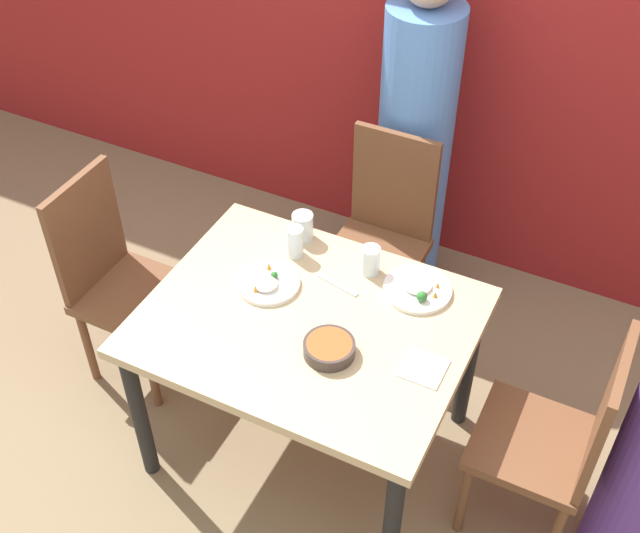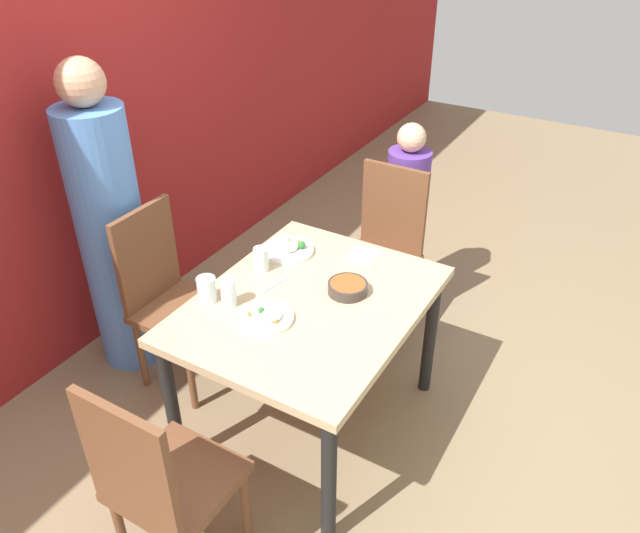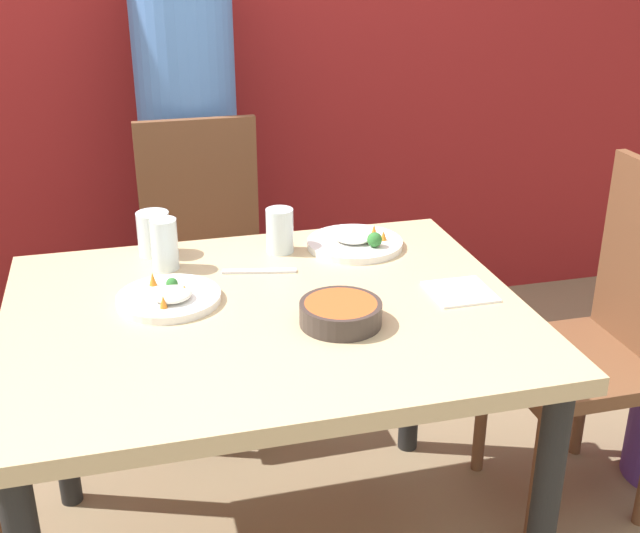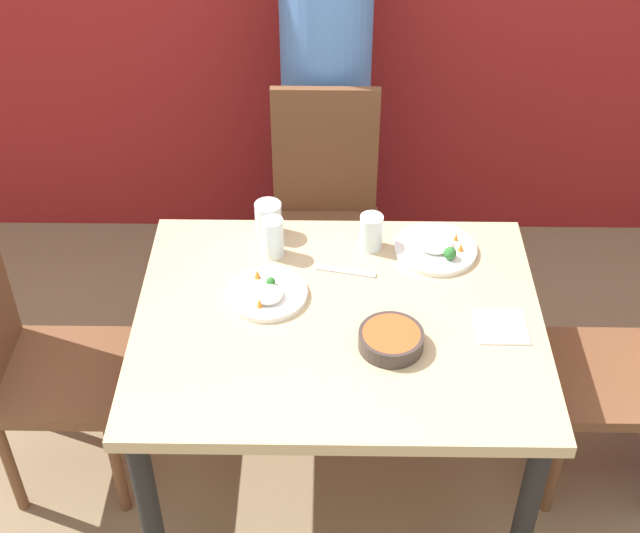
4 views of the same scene
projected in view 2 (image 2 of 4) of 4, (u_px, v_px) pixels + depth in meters
ground_plane at (311, 421)px, 3.07m from camera, size 10.00×10.00×0.00m
wall_back at (49, 106)px, 2.95m from camera, size 10.00×0.06×2.70m
dining_table at (309, 318)px, 2.73m from camera, size 1.13×0.90×0.73m
chair_adult_spot at (169, 295)px, 3.10m from camera, size 0.40×0.40×0.96m
chair_child_spot at (383, 247)px, 3.49m from camera, size 0.40×0.40×0.96m
chair_empty_left at (161, 482)px, 2.16m from camera, size 0.40×0.40×0.96m
person_adult at (112, 235)px, 3.11m from camera, size 0.33×0.33×1.63m
person_child at (404, 223)px, 3.69m from camera, size 0.25×0.25×1.14m
bowl_curry at (348, 287)px, 2.72m from camera, size 0.18×0.18×0.05m
plate_rice_adult at (267, 317)px, 2.56m from camera, size 0.23×0.23×0.05m
plate_rice_child at (289, 249)px, 3.01m from camera, size 0.25×0.25×0.06m
glass_water_tall at (229, 292)px, 2.62m from camera, size 0.06×0.06×0.13m
glass_water_short at (207, 289)px, 2.65m from camera, size 0.08×0.08×0.11m
glass_water_center at (261, 259)px, 2.85m from camera, size 0.07×0.07×0.11m
napkin_folded at (364, 255)px, 2.98m from camera, size 0.14×0.14×0.01m
fork_steel at (274, 285)px, 2.77m from camera, size 0.18×0.06×0.01m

